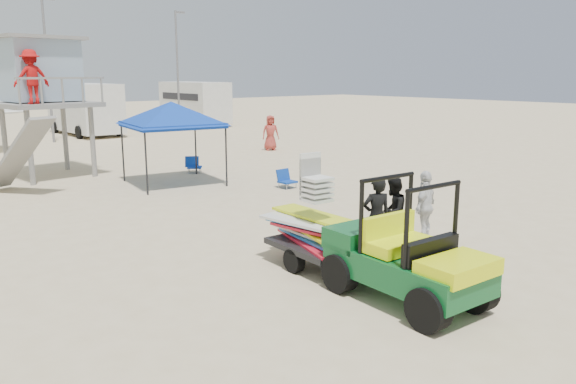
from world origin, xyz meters
TOP-DOWN VIEW (x-y plane):
  - ground at (0.00, 0.00)m, footprint 140.00×140.00m
  - utility_cart at (0.11, -0.64)m, footprint 1.55×2.84m
  - surf_trailer at (0.11, 1.70)m, footprint 1.36×2.36m
  - man_left at (1.63, 1.40)m, footprint 0.74×0.64m
  - man_mid at (2.48, 1.65)m, footprint 0.92×0.82m
  - man_right at (3.33, 1.40)m, footprint 1.06×0.66m
  - lifeguard_tower at (-0.76, 15.86)m, footprint 3.50×3.50m
  - canopy_blue at (2.26, 11.47)m, footprint 3.40×3.40m
  - beach_chair_b at (4.85, 8.34)m, footprint 0.56×0.60m
  - beach_chair_c at (3.98, 13.08)m, footprint 0.73×0.83m
  - rv_mid_right at (6.00, 29.99)m, footprint 2.64×7.00m
  - rv_far_right at (15.00, 31.49)m, footprint 2.64×6.60m
  - light_pole_left at (3.00, 27.00)m, footprint 0.14×0.14m
  - light_pole_right at (12.00, 28.50)m, footprint 0.14×0.14m
  - distant_beachgoers at (1.01, 18.35)m, footprint 20.34×14.12m

SIDE VIEW (x-z plane):
  - ground at x=0.00m, z-range 0.00..0.00m
  - beach_chair_b at x=4.85m, z-range -0.01..0.63m
  - beach_chair_c at x=3.98m, z-range -0.01..0.63m
  - man_mid at x=2.48m, z-range 0.00..1.58m
  - surf_trailer at x=0.11m, z-range -0.19..1.87m
  - man_right at x=3.33m, z-range 0.00..1.68m
  - distant_beachgoers at x=1.01m, z-range -0.05..1.74m
  - man_left at x=1.63m, z-range 0.00..1.72m
  - utility_cart at x=0.11m, z-range -0.07..2.03m
  - rv_far_right at x=15.00m, z-range 0.17..3.42m
  - rv_mid_right at x=6.00m, z-range 0.17..3.42m
  - canopy_blue at x=2.26m, z-range 1.11..4.42m
  - lifeguard_tower at x=-0.76m, z-range 1.25..6.34m
  - light_pole_left at x=3.00m, z-range 0.00..8.00m
  - light_pole_right at x=12.00m, z-range 0.00..8.00m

